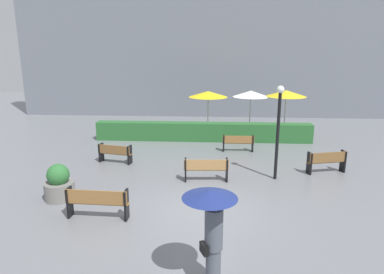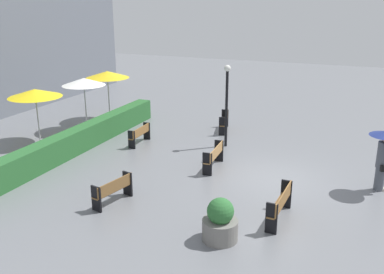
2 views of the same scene
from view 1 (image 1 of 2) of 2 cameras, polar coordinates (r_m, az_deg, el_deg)
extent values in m
plane|color=slate|center=(10.92, 1.13, -11.94)|extent=(60.00, 60.00, 0.00)
cube|color=olive|center=(10.58, -15.41, -10.52)|extent=(1.86, 0.31, 0.04)
cube|color=olive|center=(10.37, -15.77, -9.67)|extent=(1.85, 0.12, 0.42)
cube|color=black|center=(10.90, -19.75, -10.21)|extent=(0.07, 0.34, 0.92)
cube|color=black|center=(10.30, -10.87, -11.07)|extent=(0.07, 0.34, 0.92)
cube|color=#9E7242|center=(12.98, 2.37, -5.37)|extent=(1.69, 0.36, 0.04)
cube|color=#9E7242|center=(12.77, 2.41, -4.67)|extent=(1.68, 0.14, 0.40)
cube|color=black|center=(12.97, -1.08, -5.49)|extent=(0.08, 0.36, 0.88)
cube|color=black|center=(13.02, 5.82, -5.48)|extent=(0.08, 0.36, 0.88)
cube|color=brown|center=(15.43, -12.64, -2.67)|extent=(1.53, 0.58, 0.04)
cube|color=brown|center=(15.24, -12.96, -2.07)|extent=(1.49, 0.35, 0.38)
cube|color=black|center=(15.75, -14.91, -2.50)|extent=(0.14, 0.38, 0.83)
cube|color=black|center=(15.11, -10.34, -2.96)|extent=(0.14, 0.38, 0.83)
cube|color=olive|center=(16.90, 7.69, -0.96)|extent=(1.53, 0.24, 0.04)
cube|color=olive|center=(16.73, 7.75, -0.42)|extent=(1.53, 0.06, 0.36)
cube|color=black|center=(16.85, 5.30, -1.02)|extent=(0.06, 0.32, 0.80)
cube|color=black|center=(16.97, 10.07, -1.07)|extent=(0.06, 0.32, 0.80)
cube|color=brown|center=(14.84, 21.46, -3.85)|extent=(1.62, 0.63, 0.04)
cube|color=brown|center=(14.66, 21.83, -3.17)|extent=(1.57, 0.43, 0.41)
cube|color=black|center=(14.46, 18.99, -4.16)|extent=(0.14, 0.35, 0.89)
cube|color=black|center=(15.23, 23.88, -3.70)|extent=(0.14, 0.35, 0.89)
cylinder|color=#4C515B|center=(7.70, 3.55, -20.65)|extent=(0.32, 0.32, 0.83)
cylinder|color=#4C515B|center=(7.25, 3.66, -15.04)|extent=(0.38, 0.38, 0.90)
sphere|color=tan|center=(6.99, 3.73, -11.09)|extent=(0.21, 0.21, 0.21)
cube|color=black|center=(7.36, 2.03, -18.14)|extent=(0.21, 0.30, 0.22)
cylinder|color=black|center=(7.05, 2.94, -12.87)|extent=(0.02, 0.02, 0.90)
cone|color=navy|center=(6.86, 2.99, -9.52)|extent=(1.13, 1.13, 0.16)
cylinder|color=slate|center=(12.30, -21.20, -8.35)|extent=(0.97, 0.97, 0.59)
sphere|color=#2D6B33|center=(12.11, -21.44, -5.89)|extent=(0.73, 0.73, 0.73)
cylinder|color=black|center=(13.20, 14.08, -0.02)|extent=(0.12, 0.12, 3.33)
sphere|color=white|center=(12.89, 14.56, 7.69)|extent=(0.28, 0.28, 0.28)
cylinder|color=silver|center=(20.85, 2.67, 4.06)|extent=(0.06, 0.06, 2.28)
cone|color=yellow|center=(20.68, 2.71, 7.17)|extent=(2.33, 2.33, 0.35)
cylinder|color=silver|center=(20.17, 9.65, 3.72)|extent=(0.06, 0.06, 2.42)
cone|color=white|center=(19.99, 9.79, 7.13)|extent=(2.08, 2.08, 0.35)
cylinder|color=silver|center=(20.43, 15.21, 3.62)|extent=(0.06, 0.06, 2.46)
cone|color=yellow|center=(20.25, 15.43, 7.03)|extent=(2.26, 2.26, 0.35)
cube|color=#28602D|center=(18.71, 1.83, 0.88)|extent=(11.71, 0.70, 1.00)
cube|color=slate|center=(25.81, 2.80, 15.91)|extent=(28.00, 1.20, 11.17)
camera|label=2|loc=(16.50, -63.10, 11.65)|focal=40.52mm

